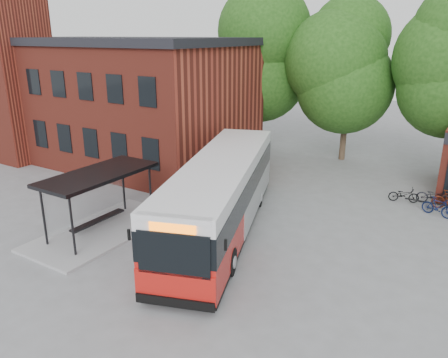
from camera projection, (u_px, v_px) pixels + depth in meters
The scene contains 10 objects.
ground at pixel (195, 247), 18.79m from camera, with size 100.00×100.00×0.00m, color slate.
station_building at pixel (119, 100), 31.23m from camera, with size 18.40×10.40×8.50m, color maroon, non-canonical shape.
clock_tower at pixel (7, 28), 29.50m from camera, with size 5.20×5.20×18.20m, color maroon, non-canonical shape.
bus_shelter at pixel (101, 202), 19.79m from camera, with size 3.60×7.00×2.90m, color black, non-canonical shape.
tree_0 at pixel (252, 79), 32.94m from camera, with size 7.92×7.92×11.00m, color #1B4311, non-canonical shape.
tree_1 at pixel (348, 87), 30.31m from camera, with size 7.92×7.92×10.40m, color #1B4311, non-canonical shape.
city_bus at pixel (222, 196), 19.90m from camera, with size 2.85×13.36×3.40m, color red, non-canonical shape.
bicycle_0 at pixel (404, 195), 23.71m from camera, with size 0.55×1.57×0.82m, color black.
bicycle_1 at pixel (438, 207), 21.84m from camera, with size 0.45×1.61×0.97m, color #0D1840.
bicycle_2 at pixel (434, 196), 23.33m from camera, with size 0.63×1.80×0.94m, color black.
Camera 1 is at (10.03, -13.66, 8.70)m, focal length 35.00 mm.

